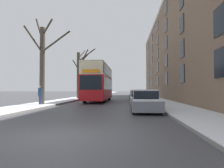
{
  "coord_description": "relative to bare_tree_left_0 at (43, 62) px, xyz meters",
  "views": [
    {
      "loc": [
        2.19,
        -6.18,
        1.47
      ],
      "look_at": [
        0.63,
        13.19,
        2.02
      ],
      "focal_mm": 32.0,
      "sensor_mm": 36.0,
      "label": 1
    }
  ],
  "objects": [
    {
      "name": "ground_plane",
      "position": [
        5.51,
        -11.21,
        -3.98
      ],
      "size": [
        320.0,
        320.0,
        0.0
      ],
      "primitive_type": "plane",
      "color": "#424247"
    },
    {
      "name": "sidewalk_left",
      "position": [
        -0.38,
        41.79,
        -3.9
      ],
      "size": [
        2.97,
        130.0,
        0.16
      ],
      "color": "slate",
      "rests_on": "ground"
    },
    {
      "name": "sidewalk_right",
      "position": [
        11.4,
        41.79,
        -3.9
      ],
      "size": [
        2.97,
        130.0,
        0.16
      ],
      "color": "slate",
      "rests_on": "ground"
    },
    {
      "name": "terrace_facade_right",
      "position": [
        17.37,
        13.65,
        3.47
      ],
      "size": [
        9.1,
        53.01,
        14.89
      ],
      "color": "#7A604C",
      "rests_on": "ground"
    },
    {
      "name": "bare_tree_left_0",
      "position": [
        0.0,
        0.0,
        0.0
      ],
      "size": [
        3.55,
        2.39,
        8.22
      ],
      "color": "#423A30",
      "rests_on": "ground"
    },
    {
      "name": "bare_tree_left_1",
      "position": [
        0.13,
        13.06,
        0.17
      ],
      "size": [
        3.69,
        2.13,
        8.06
      ],
      "color": "#423A30",
      "rests_on": "ground"
    },
    {
      "name": "double_decker_bus",
      "position": [
        4.03,
        7.4,
        -1.47
      ],
      "size": [
        2.5,
        10.86,
        4.44
      ],
      "color": "red",
      "rests_on": "ground"
    },
    {
      "name": "parked_car_0",
      "position": [
        8.84,
        -3.82,
        -3.3
      ],
      "size": [
        1.81,
        4.53,
        1.48
      ],
      "color": "slate",
      "rests_on": "ground"
    },
    {
      "name": "parked_car_1",
      "position": [
        8.84,
        1.61,
        -3.31
      ],
      "size": [
        1.84,
        4.23,
        1.46
      ],
      "color": "silver",
      "rests_on": "ground"
    },
    {
      "name": "parked_car_2",
      "position": [
        8.84,
        7.5,
        -3.33
      ],
      "size": [
        1.8,
        4.54,
        1.4
      ],
      "color": "black",
      "rests_on": "ground"
    },
    {
      "name": "parked_car_3",
      "position": [
        8.84,
        13.47,
        -3.33
      ],
      "size": [
        1.82,
        4.15,
        1.41
      ],
      "color": "navy",
      "rests_on": "ground"
    },
    {
      "name": "pedestrian_left_sidewalk",
      "position": [
        -0.12,
        -0.14,
        -2.97
      ],
      "size": [
        0.4,
        0.4,
        1.84
      ],
      "rotation": [
        0.0,
        0.0,
        5.46
      ],
      "color": "navy",
      "rests_on": "ground"
    }
  ]
}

